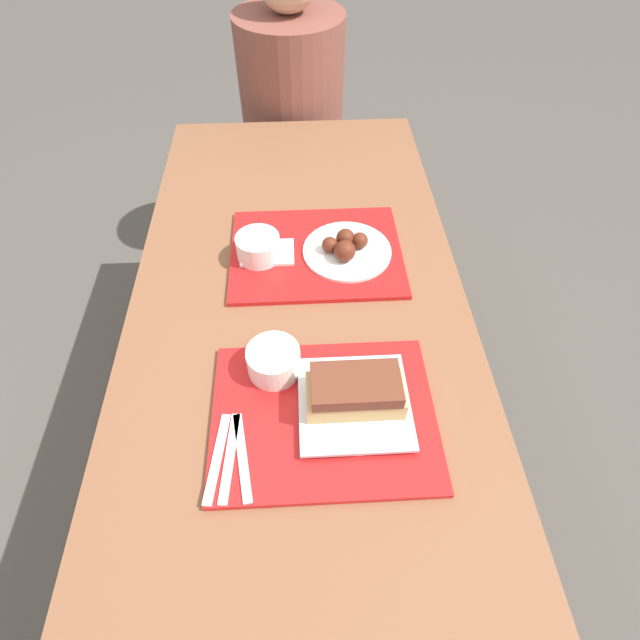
{
  "coord_description": "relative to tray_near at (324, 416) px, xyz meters",
  "views": [
    {
      "loc": [
        0.01,
        -0.65,
        1.59
      ],
      "look_at": [
        0.04,
        0.03,
        0.79
      ],
      "focal_mm": 28.0,
      "sensor_mm": 36.0,
      "label": 1
    }
  ],
  "objects": [
    {
      "name": "bowl_coleslaw_far",
      "position": [
        -0.13,
        0.44,
        0.04
      ],
      "size": [
        0.11,
        0.11,
        0.06
      ],
      "color": "white",
      "rests_on": "tray_far"
    },
    {
      "name": "ground_plane",
      "position": [
        -0.04,
        0.18,
        -0.76
      ],
      "size": [
        12.0,
        12.0,
        0.0
      ],
      "primitive_type": "plane",
      "color": "#4C4742"
    },
    {
      "name": "tray_far",
      "position": [
        0.01,
        0.46,
        0.0
      ],
      "size": [
        0.42,
        0.33,
        0.01
      ],
      "color": "red",
      "rests_on": "picnic_table"
    },
    {
      "name": "picnic_bench_far",
      "position": [
        -0.04,
        1.34,
        -0.39
      ],
      "size": [
        0.73,
        0.28,
        0.45
      ],
      "color": "brown",
      "rests_on": "ground_plane"
    },
    {
      "name": "wings_plate_far",
      "position": [
        0.08,
        0.44,
        0.02
      ],
      "size": [
        0.22,
        0.22,
        0.06
      ],
      "color": "white",
      "rests_on": "tray_far"
    },
    {
      "name": "plastic_spoon_near",
      "position": [
        -0.19,
        -0.08,
        0.01
      ],
      "size": [
        0.04,
        0.17,
        0.0
      ],
      "color": "white",
      "rests_on": "tray_near"
    },
    {
      "name": "bowl_coleslaw_near",
      "position": [
        -0.09,
        0.11,
        0.04
      ],
      "size": [
        0.11,
        0.11,
        0.06
      ],
      "color": "white",
      "rests_on": "tray_near"
    },
    {
      "name": "condiment_packet",
      "position": [
        0.01,
        0.07,
        0.01
      ],
      "size": [
        0.04,
        0.03,
        0.01
      ],
      "color": "#A59E93",
      "rests_on": "tray_near"
    },
    {
      "name": "picnic_table",
      "position": [
        -0.04,
        0.18,
        -0.1
      ],
      "size": [
        0.77,
        1.88,
        0.75
      ],
      "color": "brown",
      "rests_on": "ground_plane"
    },
    {
      "name": "plastic_knife_near",
      "position": [
        -0.15,
        -0.08,
        0.01
      ],
      "size": [
        0.04,
        0.17,
        0.0
      ],
      "color": "white",
      "rests_on": "tray_near"
    },
    {
      "name": "brisket_sandwich_plate",
      "position": [
        0.06,
        0.01,
        0.04
      ],
      "size": [
        0.21,
        0.21,
        0.09
      ],
      "color": "white",
      "rests_on": "tray_near"
    },
    {
      "name": "tray_near",
      "position": [
        0.0,
        0.0,
        0.0
      ],
      "size": [
        0.42,
        0.33,
        0.01
      ],
      "color": "red",
      "rests_on": "picnic_table"
    },
    {
      "name": "person_seated_across",
      "position": [
        -0.04,
        1.34,
        0.0
      ],
      "size": [
        0.38,
        0.38,
        0.75
      ],
      "color": "brown",
      "rests_on": "picnic_bench_far"
    },
    {
      "name": "napkin_far",
      "position": [
        -0.11,
        0.45,
        0.01
      ],
      "size": [
        0.13,
        0.09,
        0.01
      ],
      "color": "white",
      "rests_on": "tray_far"
    },
    {
      "name": "plastic_fork_near",
      "position": [
        -0.17,
        -0.08,
        0.01
      ],
      "size": [
        0.03,
        0.17,
        0.0
      ],
      "color": "white",
      "rests_on": "tray_near"
    }
  ]
}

